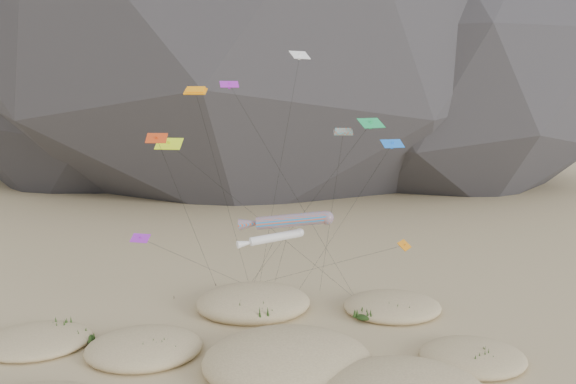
# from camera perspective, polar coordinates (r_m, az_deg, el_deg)

# --- Properties ---
(dunes) EXTENTS (52.05, 38.48, 4.07)m
(dunes) POSITION_cam_1_polar(r_m,az_deg,el_deg) (53.05, -3.36, -16.89)
(dunes) COLOR #CCB789
(dunes) RESTS_ON ground
(dune_grass) EXTENTS (42.17, 27.18, 1.58)m
(dune_grass) POSITION_cam_1_polar(r_m,az_deg,el_deg) (53.39, -2.82, -16.56)
(dune_grass) COLOR black
(dune_grass) RESTS_ON ground
(kite_stakes) EXTENTS (25.04, 6.75, 0.30)m
(kite_stakes) POSITION_cam_1_polar(r_m,az_deg,el_deg) (71.17, -1.04, -10.14)
(kite_stakes) COLOR #3F2D1E
(kite_stakes) RESTS_ON ground
(rainbow_tube_kite) EXTENTS (9.17, 19.38, 13.68)m
(rainbow_tube_kite) POSITION_cam_1_polar(r_m,az_deg,el_deg) (53.78, 0.02, -2.93)
(rainbow_tube_kite) COLOR #ED4C19
(rainbow_tube_kite) RESTS_ON ground
(white_tube_kite) EXTENTS (6.61, 17.54, 11.80)m
(white_tube_kite) POSITION_cam_1_polar(r_m,az_deg,el_deg) (53.57, -1.57, -4.69)
(white_tube_kite) COLOR silver
(white_tube_kite) RESTS_ON ground
(orange_parafoil) EXTENTS (6.86, 10.74, 25.39)m
(orange_parafoil) POSITION_cam_1_polar(r_m,az_deg,el_deg) (59.32, -9.29, 9.78)
(orange_parafoil) COLOR orange
(orange_parafoil) RESTS_ON ground
(multi_parafoil) EXTENTS (2.05, 10.00, 21.13)m
(multi_parafoil) POSITION_cam_1_polar(r_m,az_deg,el_deg) (58.86, 5.59, 5.79)
(multi_parafoil) COLOR #D54416
(multi_parafoil) RESTS_ON ground
(delta_kites) EXTENTS (29.50, 20.52, 29.15)m
(delta_kites) POSITION_cam_1_polar(r_m,az_deg,el_deg) (56.74, -0.66, 4.32)
(delta_kites) COLOR red
(delta_kites) RESTS_ON ground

